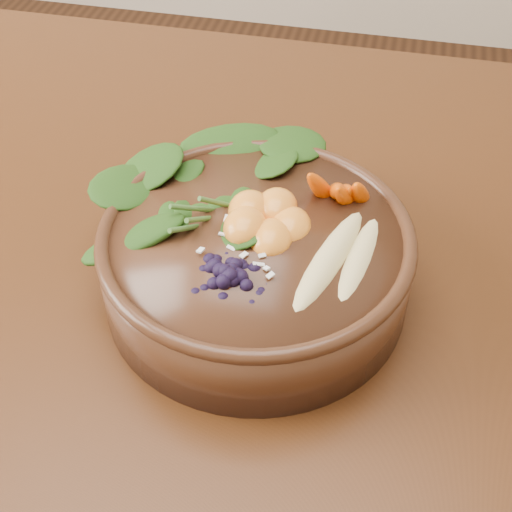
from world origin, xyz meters
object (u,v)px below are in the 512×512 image
at_px(carrot_cluster, 344,166).
at_px(blueberry_pile, 228,261).
at_px(banana_halves, 346,247).
at_px(mandarin_cluster, 266,209).
at_px(stoneware_bowl, 256,264).
at_px(kale_heap, 240,165).

distance_m(carrot_cluster, blueberry_pile, 0.14).
bearing_deg(carrot_cluster, banana_halves, -66.94).
relative_size(banana_halves, mandarin_cluster, 1.73).
relative_size(banana_halves, blueberry_pile, 1.19).
relative_size(stoneware_bowl, mandarin_cluster, 3.15).
bearing_deg(banana_halves, stoneware_bowl, -177.26).
bearing_deg(banana_halves, mandarin_cluster, 170.25).
height_order(kale_heap, blueberry_pile, kale_heap).
xyz_separation_m(stoneware_bowl, carrot_cluster, (0.06, 0.06, 0.07)).
height_order(kale_heap, mandarin_cluster, kale_heap).
bearing_deg(banana_halves, carrot_cluster, 113.06).
bearing_deg(carrot_cluster, mandarin_cluster, -129.81).
relative_size(kale_heap, mandarin_cluster, 2.07).
height_order(banana_halves, mandarin_cluster, mandarin_cluster).
height_order(carrot_cluster, blueberry_pile, carrot_cluster).
relative_size(stoneware_bowl, blueberry_pile, 2.16).
bearing_deg(stoneware_bowl, carrot_cluster, 43.64).
distance_m(stoneware_bowl, kale_heap, 0.09).
distance_m(kale_heap, banana_halves, 0.13).
relative_size(carrot_cluster, blueberry_pile, 0.60).
height_order(stoneware_bowl, banana_halves, banana_halves).
distance_m(stoneware_bowl, banana_halves, 0.09).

